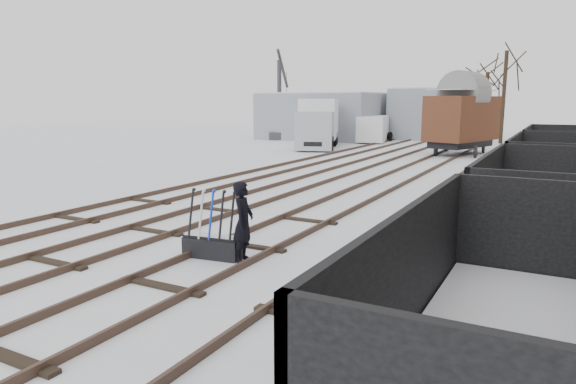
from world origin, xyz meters
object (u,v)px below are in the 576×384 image
box_van_wagon (462,117)px  lorry (318,123)px  crane (280,116)px  worker (243,222)px  ground_frame (212,245)px  panel_van (373,129)px  freight_wagon_a (510,355)px

box_van_wagon → lorry: 10.13m
crane → worker: bearing=-79.9°
ground_frame → lorry: (-9.30, 25.43, 1.53)m
worker → crane: bearing=13.0°
ground_frame → box_van_wagon: box_van_wagon is taller
panel_van → ground_frame: bearing=-88.9°
ground_frame → worker: 0.95m
worker → crane: size_ratio=0.22×
worker → freight_wagon_a: freight_wagon_a is taller
worker → box_van_wagon: bearing=-14.9°
panel_van → crane: (-8.04, -1.30, 0.91)m
worker → crane: (-16.19, 30.78, 1.17)m
freight_wagon_a → crane: crane is taller
worker → freight_wagon_a: 6.58m
worker → lorry: (-10.05, 25.33, 0.95)m
ground_frame → panel_van: (-7.40, 32.18, 0.83)m
box_van_wagon → panel_van: bearing=157.7°
ground_frame → worker: worker is taller
freight_wagon_a → panel_van: (-13.68, 35.66, 0.24)m
freight_wagon_a → box_van_wagon: size_ratio=0.95×
ground_frame → panel_van: panel_van is taller
ground_frame → crane: (-15.44, 30.88, 1.75)m
panel_van → lorry: bearing=-117.6°
box_van_wagon → crane: 17.21m
box_van_wagon → panel_van: 10.81m
freight_wagon_a → lorry: lorry is taller
lorry → crane: crane is taller
ground_frame → panel_van: 33.03m
box_van_wagon → panel_van: size_ratio=1.14×
ground_frame → lorry: 27.12m
box_van_wagon → crane: crane is taller
lorry → panel_van: size_ratio=1.56×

